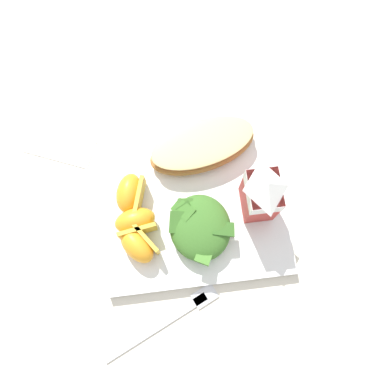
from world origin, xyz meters
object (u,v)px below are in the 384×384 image
(milk_carton, at_px, (262,194))
(metal_fork, at_px, (171,318))
(white_plate, at_px, (192,195))
(paper_napkin, at_px, (67,130))
(orange_wedge_middle, at_px, (135,222))
(orange_wedge_rear, at_px, (138,245))
(cheesy_pizza_bread, at_px, (202,146))
(green_salad_pile, at_px, (200,227))
(orange_wedge_front, at_px, (130,193))

(milk_carton, bearing_deg, metal_fork, -44.36)
(white_plate, distance_m, paper_napkin, 0.24)
(orange_wedge_middle, height_order, paper_napkin, orange_wedge_middle)
(orange_wedge_rear, xyz_separation_m, paper_napkin, (-0.21, -0.11, -0.03))
(cheesy_pizza_bread, relative_size, milk_carton, 1.67)
(green_salad_pile, distance_m, orange_wedge_middle, 0.10)
(milk_carton, bearing_deg, cheesy_pizza_bread, -144.40)
(orange_wedge_rear, bearing_deg, milk_carton, 103.41)
(green_salad_pile, xyz_separation_m, orange_wedge_middle, (-0.02, -0.09, -0.00))
(orange_wedge_front, bearing_deg, milk_carton, 79.32)
(orange_wedge_rear, bearing_deg, white_plate, 129.28)
(cheesy_pizza_bread, relative_size, green_salad_pile, 1.69)
(orange_wedge_front, height_order, orange_wedge_rear, same)
(orange_wedge_front, relative_size, metal_fork, 0.38)
(orange_wedge_front, height_order, paper_napkin, orange_wedge_front)
(orange_wedge_front, xyz_separation_m, paper_napkin, (-0.13, -0.10, -0.03))
(milk_carton, distance_m, orange_wedge_front, 0.19)
(white_plate, xyz_separation_m, milk_carton, (0.03, 0.09, 0.07))
(white_plate, height_order, orange_wedge_rear, orange_wedge_rear)
(green_salad_pile, distance_m, orange_wedge_rear, 0.09)
(white_plate, height_order, milk_carton, milk_carton)
(paper_napkin, bearing_deg, orange_wedge_rear, 26.66)
(orange_wedge_front, bearing_deg, orange_wedge_rear, 3.67)
(paper_napkin, relative_size, metal_fork, 0.62)
(metal_fork, bearing_deg, green_salad_pile, 154.62)
(orange_wedge_middle, bearing_deg, cheesy_pizza_bread, 133.32)
(white_plate, bearing_deg, cheesy_pizza_bread, 160.24)
(orange_wedge_rear, distance_m, metal_fork, 0.12)
(cheesy_pizza_bread, bearing_deg, white_plate, -19.76)
(orange_wedge_front, distance_m, orange_wedge_rear, 0.08)
(white_plate, xyz_separation_m, orange_wedge_front, (-0.01, -0.09, 0.03))
(metal_fork, bearing_deg, orange_wedge_front, -167.90)
(orange_wedge_middle, bearing_deg, metal_fork, 14.21)
(orange_wedge_middle, height_order, metal_fork, orange_wedge_middle)
(milk_carton, relative_size, metal_fork, 0.62)
(orange_wedge_middle, distance_m, orange_wedge_rear, 0.03)
(green_salad_pile, bearing_deg, orange_wedge_middle, -102.04)
(cheesy_pizza_bread, height_order, metal_fork, cheesy_pizza_bread)
(green_salad_pile, xyz_separation_m, metal_fork, (0.12, -0.06, -0.03))
(white_plate, distance_m, orange_wedge_middle, 0.10)
(orange_wedge_front, relative_size, paper_napkin, 0.62)
(white_plate, height_order, metal_fork, white_plate)
(cheesy_pizza_bread, bearing_deg, orange_wedge_front, -62.15)
(white_plate, bearing_deg, milk_carton, 73.40)
(metal_fork, bearing_deg, cheesy_pizza_bread, 162.62)
(cheesy_pizza_bread, distance_m, orange_wedge_front, 0.13)
(paper_napkin, bearing_deg, orange_wedge_front, 37.44)
(white_plate, relative_size, orange_wedge_middle, 4.32)
(orange_wedge_middle, bearing_deg, white_plate, 113.08)
(cheesy_pizza_bread, height_order, orange_wedge_rear, orange_wedge_rear)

